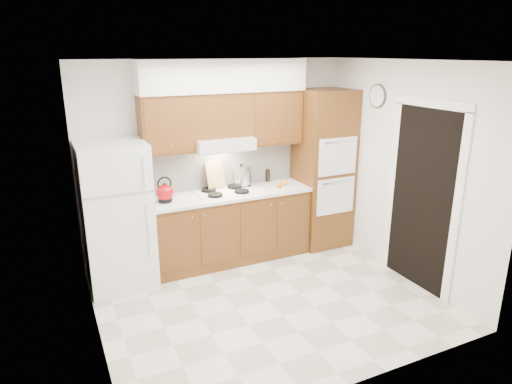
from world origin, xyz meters
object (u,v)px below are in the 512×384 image
Objects in this scene: kettle at (165,193)px; stock_pot at (241,175)px; oven_cabinet at (323,169)px; fridge at (117,216)px.

stock_pot reaches higher than kettle.
oven_cabinet is 10.53× the size of kettle.
oven_cabinet is at bearing 0.70° from fridge.
oven_cabinet is at bearing -10.48° from stock_pot.
kettle is at bearing -168.52° from stock_pot.
fridge reaches higher than kettle.
stock_pot is (-1.16, 0.21, -0.01)m from oven_cabinet.
oven_cabinet is 1.18m from stock_pot.
oven_cabinet reaches higher than fridge.
stock_pot is (1.68, 0.25, 0.23)m from fridge.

